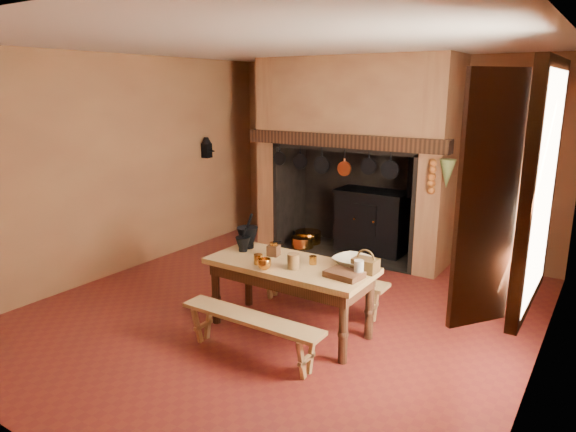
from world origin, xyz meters
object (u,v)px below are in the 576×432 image
(bench_front, at_px, (251,327))
(coffee_grinder, at_px, (274,249))
(iron_range, at_px, (372,221))
(wicker_basket, at_px, (365,264))
(mixing_bowl, at_px, (353,262))
(work_table, at_px, (290,274))

(bench_front, distance_m, coffee_grinder, 0.92)
(iron_range, distance_m, wicker_basket, 2.84)
(iron_range, xyz_separation_m, wicker_basket, (1.08, -2.61, 0.30))
(iron_range, height_order, mixing_bowl, iron_range)
(iron_range, xyz_separation_m, coffee_grinder, (0.10, -2.69, 0.30))
(mixing_bowl, bearing_deg, coffee_grinder, -168.97)
(work_table, bearing_deg, bench_front, -90.00)
(iron_range, relative_size, bench_front, 1.12)
(work_table, relative_size, mixing_bowl, 4.60)
(bench_front, height_order, mixing_bowl, mixing_bowl)
(work_table, bearing_deg, iron_range, 97.49)
(iron_range, height_order, wicker_basket, iron_range)
(bench_front, bearing_deg, work_table, 90.00)
(work_table, height_order, coffee_grinder, coffee_grinder)
(bench_front, bearing_deg, mixing_bowl, 58.53)
(mixing_bowl, height_order, wicker_basket, wicker_basket)
(iron_range, bearing_deg, bench_front, -83.91)
(coffee_grinder, height_order, wicker_basket, wicker_basket)
(mixing_bowl, relative_size, wicker_basket, 1.55)
(coffee_grinder, bearing_deg, work_table, -30.02)
(work_table, bearing_deg, mixing_bowl, 24.85)
(iron_range, height_order, work_table, iron_range)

